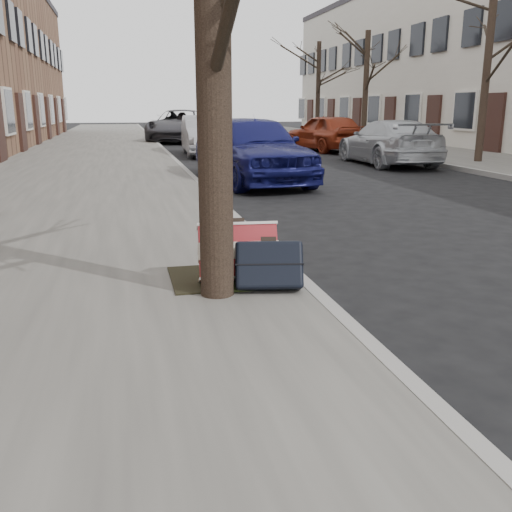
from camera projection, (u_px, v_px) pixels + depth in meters
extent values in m
plane|color=black|center=(489.00, 318.00, 4.57)|extent=(120.00, 120.00, 0.00)
cube|color=slate|center=(92.00, 159.00, 17.87)|extent=(5.00, 70.00, 0.12)
cube|color=slate|center=(425.00, 152.00, 20.39)|extent=(4.00, 70.00, 0.12)
cube|color=black|center=(218.00, 277.00, 5.23)|extent=(0.85, 0.85, 0.02)
cube|color=maroon|center=(238.00, 252.00, 5.06)|extent=(0.72, 0.44, 0.54)
cube|color=black|center=(269.00, 265.00, 4.83)|extent=(0.62, 0.43, 0.45)
imported|color=#131554|center=(252.00, 149.00, 12.49)|extent=(2.25, 4.58, 1.50)
imported|color=#B6B8BE|center=(205.00, 135.00, 19.67)|extent=(1.60, 4.16, 1.35)
imported|color=#3A393E|center=(180.00, 126.00, 27.10)|extent=(3.97, 5.91, 1.51)
imported|color=#AFB3B8|center=(388.00, 142.00, 16.44)|extent=(1.95, 4.48, 1.28)
imported|color=maroon|center=(326.00, 133.00, 21.46)|extent=(2.34, 4.31, 1.39)
cylinder|color=black|center=(487.00, 63.00, 15.73)|extent=(0.22, 0.22, 5.39)
cylinder|color=black|center=(366.00, 88.00, 23.57)|extent=(0.23, 0.23, 4.51)
cylinder|color=black|center=(318.00, 90.00, 29.18)|extent=(0.22, 0.22, 4.70)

